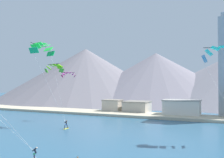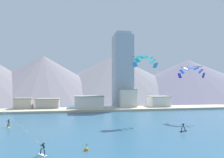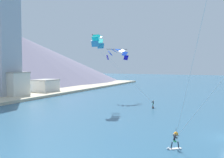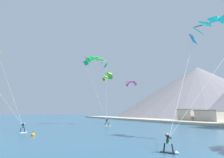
% 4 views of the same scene
% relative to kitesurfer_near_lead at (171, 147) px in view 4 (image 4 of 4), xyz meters
% --- Properties ---
extents(kitesurfer_near_lead, '(1.78, 0.90, 1.71)m').
position_rel_kitesurfer_near_lead_xyz_m(kitesurfer_near_lead, '(0.00, 0.00, 0.00)').
color(kitesurfer_near_lead, black).
rests_on(kitesurfer_near_lead, ground).
extents(kitesurfer_near_trail, '(0.61, 1.76, 1.83)m').
position_rel_kitesurfer_near_lead_xyz_m(kitesurfer_near_trail, '(-33.08, 9.88, 0.09)').
color(kitesurfer_near_trail, yellow).
rests_on(kitesurfer_near_trail, ground).
extents(kitesurfer_mid_center, '(1.43, 1.59, 1.71)m').
position_rel_kitesurfer_near_lead_xyz_m(kitesurfer_mid_center, '(-24.20, -9.32, 0.01)').
color(kitesurfer_mid_center, white).
rests_on(kitesurfer_mid_center, ground).
extents(parafoil_kite_near_lead, '(6.66, 12.83, 14.06)m').
position_rel_kitesurfer_near_lead_xyz_m(parafoil_kite_near_lead, '(-3.59, 11.20, 13.81)').
color(parafoil_kite_near_lead, '#388FC7').
extents(parafoil_kite_near_trail, '(7.25, 6.87, 16.53)m').
position_rel_kitesurfer_near_lead_xyz_m(parafoil_kite_near_trail, '(-38.94, 9.18, 16.42)').
color(parafoil_kite_near_trail, '#16B365').
extents(parafoil_kite_distant_low_drift, '(5.10, 1.76, 1.96)m').
position_rel_kitesurfer_near_lead_xyz_m(parafoil_kite_distant_low_drift, '(-38.16, 12.30, 12.44)').
color(parafoil_kite_distant_low_drift, green).
extents(parafoil_kite_distant_mid_solo, '(3.88, 2.23, 1.43)m').
position_rel_kitesurfer_near_lead_xyz_m(parafoil_kite_distant_mid_solo, '(-40.58, 21.21, 11.30)').
color(parafoil_kite_distant_mid_solo, '#9D3365').
extents(race_marker_buoy, '(0.56, 0.56, 1.02)m').
position_rel_kitesurfer_near_lead_xyz_m(race_marker_buoy, '(-18.68, -8.53, -0.33)').
color(race_marker_buoy, orange).
rests_on(race_marker_buoy, ground).
extents(shore_building_harbour_front, '(7.71, 7.25, 3.88)m').
position_rel_kitesurfer_near_lead_xyz_m(shore_building_harbour_front, '(-28.54, 40.78, 1.47)').
color(shore_building_harbour_front, '#B7AD9E').
rests_on(shore_building_harbour_front, ground).
extents(shore_building_promenade_mid, '(5.72, 4.63, 4.20)m').
position_rel_kitesurfer_near_lead_xyz_m(shore_building_promenade_mid, '(-36.31, 39.46, 1.63)').
color(shore_building_promenade_mid, beige).
rests_on(shore_building_promenade_mid, ground).
extents(mountain_peak_east_shoulder, '(96.81, 96.81, 28.79)m').
position_rel_kitesurfer_near_lead_xyz_m(mountain_peak_east_shoulder, '(-74.38, 86.42, 13.92)').
color(mountain_peak_east_shoulder, slate).
rests_on(mountain_peak_east_shoulder, ground).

